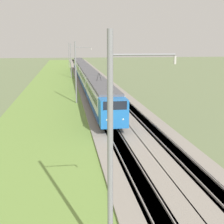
{
  "coord_description": "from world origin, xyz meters",
  "views": [
    {
      "loc": [
        -5.93,
        4.65,
        9.21
      ],
      "look_at": [
        25.12,
        0.0,
        2.26
      ],
      "focal_mm": 50.0,
      "sensor_mm": 36.0,
      "label": 1
    }
  ],
  "objects_px": {
    "catenary_mast_near": "(112,156)",
    "catenary_mast_far": "(71,60)",
    "passenger_train": "(86,73)",
    "catenary_mast_mid": "(76,72)",
    "catenary_mast_distant": "(69,55)"
  },
  "relations": [
    {
      "from": "passenger_train",
      "to": "catenary_mast_mid",
      "type": "relative_size",
      "value": 9.03
    },
    {
      "from": "catenary_mast_mid",
      "to": "catenary_mast_near",
      "type": "bearing_deg",
      "value": 180.0
    },
    {
      "from": "catenary_mast_far",
      "to": "catenary_mast_distant",
      "type": "distance_m",
      "value": 36.77
    },
    {
      "from": "catenary_mast_mid",
      "to": "catenary_mast_distant",
      "type": "relative_size",
      "value": 1.0
    },
    {
      "from": "passenger_train",
      "to": "catenary_mast_near",
      "type": "height_order",
      "value": "catenary_mast_near"
    },
    {
      "from": "catenary_mast_distant",
      "to": "catenary_mast_mid",
      "type": "bearing_deg",
      "value": 180.0
    },
    {
      "from": "catenary_mast_near",
      "to": "catenary_mast_far",
      "type": "height_order",
      "value": "catenary_mast_near"
    },
    {
      "from": "catenary_mast_far",
      "to": "catenary_mast_mid",
      "type": "bearing_deg",
      "value": 180.0
    },
    {
      "from": "catenary_mast_near",
      "to": "catenary_mast_distant",
      "type": "distance_m",
      "value": 110.32
    },
    {
      "from": "passenger_train",
      "to": "catenary_mast_mid",
      "type": "height_order",
      "value": "catenary_mast_mid"
    },
    {
      "from": "catenary_mast_near",
      "to": "catenary_mast_far",
      "type": "xyz_separation_m",
      "value": [
        73.55,
        -0.0,
        -0.24
      ]
    },
    {
      "from": "passenger_train",
      "to": "catenary_mast_mid",
      "type": "distance_m",
      "value": 24.55
    },
    {
      "from": "catenary_mast_far",
      "to": "catenary_mast_distant",
      "type": "bearing_deg",
      "value": 0.0
    },
    {
      "from": "catenary_mast_mid",
      "to": "catenary_mast_far",
      "type": "xyz_separation_m",
      "value": [
        36.77,
        -0.0,
        -0.13
      ]
    },
    {
      "from": "passenger_train",
      "to": "catenary_mast_near",
      "type": "relative_size",
      "value": 8.81
    }
  ]
}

